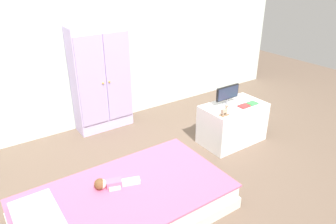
{
  "coord_description": "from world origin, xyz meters",
  "views": [
    {
      "loc": [
        -1.4,
        -2.19,
        1.98
      ],
      "look_at": [
        0.33,
        0.32,
        0.55
      ],
      "focal_mm": 33.86,
      "sensor_mm": 36.0,
      "label": 1
    }
  ],
  "objects_px": {
    "tv_monitor": "(228,93)",
    "book_green": "(252,103)",
    "bed": "(126,204)",
    "book_red": "(244,106)",
    "doll": "(109,184)",
    "tv_stand": "(232,123)",
    "wardrobe": "(101,79)",
    "rocking_horse_toy": "(225,110)"
  },
  "relations": [
    {
      "from": "wardrobe",
      "to": "tv_stand",
      "type": "bearing_deg",
      "value": -47.73
    },
    {
      "from": "tv_stand",
      "to": "tv_monitor",
      "type": "relative_size",
      "value": 2.31
    },
    {
      "from": "tv_stand",
      "to": "bed",
      "type": "bearing_deg",
      "value": -166.08
    },
    {
      "from": "doll",
      "to": "book_red",
      "type": "height_order",
      "value": "book_red"
    },
    {
      "from": "tv_monitor",
      "to": "book_red",
      "type": "bearing_deg",
      "value": -59.66
    },
    {
      "from": "bed",
      "to": "tv_monitor",
      "type": "distance_m",
      "value": 1.75
    },
    {
      "from": "doll",
      "to": "tv_stand",
      "type": "height_order",
      "value": "tv_stand"
    },
    {
      "from": "bed",
      "to": "book_green",
      "type": "distance_m",
      "value": 1.91
    },
    {
      "from": "tv_monitor",
      "to": "bed",
      "type": "bearing_deg",
      "value": -163.18
    },
    {
      "from": "wardrobe",
      "to": "book_green",
      "type": "bearing_deg",
      "value": -45.41
    },
    {
      "from": "doll",
      "to": "tv_monitor",
      "type": "height_order",
      "value": "tv_monitor"
    },
    {
      "from": "book_red",
      "to": "book_green",
      "type": "bearing_deg",
      "value": 0.0
    },
    {
      "from": "bed",
      "to": "book_green",
      "type": "height_order",
      "value": "book_green"
    },
    {
      "from": "doll",
      "to": "book_red",
      "type": "relative_size",
      "value": 3.09
    },
    {
      "from": "bed",
      "to": "book_red",
      "type": "xyz_separation_m",
      "value": [
        1.71,
        0.31,
        0.37
      ]
    },
    {
      "from": "tv_monitor",
      "to": "book_green",
      "type": "height_order",
      "value": "tv_monitor"
    },
    {
      "from": "tv_stand",
      "to": "wardrobe",
      "type": "bearing_deg",
      "value": 132.27
    },
    {
      "from": "rocking_horse_toy",
      "to": "book_red",
      "type": "height_order",
      "value": "rocking_horse_toy"
    },
    {
      "from": "doll",
      "to": "book_red",
      "type": "xyz_separation_m",
      "value": [
        1.8,
        0.17,
        0.2
      ]
    },
    {
      "from": "wardrobe",
      "to": "tv_stand",
      "type": "relative_size",
      "value": 1.76
    },
    {
      "from": "tv_stand",
      "to": "book_red",
      "type": "relative_size",
      "value": 6.11
    },
    {
      "from": "wardrobe",
      "to": "rocking_horse_toy",
      "type": "height_order",
      "value": "wardrobe"
    },
    {
      "from": "book_red",
      "to": "bed",
      "type": "bearing_deg",
      "value": -169.74
    },
    {
      "from": "rocking_horse_toy",
      "to": "wardrobe",
      "type": "bearing_deg",
      "value": 121.22
    },
    {
      "from": "wardrobe",
      "to": "tv_stand",
      "type": "distance_m",
      "value": 1.71
    },
    {
      "from": "doll",
      "to": "tv_stand",
      "type": "xyz_separation_m",
      "value": [
        1.74,
        0.27,
        -0.04
      ]
    },
    {
      "from": "book_red",
      "to": "book_green",
      "type": "distance_m",
      "value": 0.14
    },
    {
      "from": "wardrobe",
      "to": "rocking_horse_toy",
      "type": "distance_m",
      "value": 1.6
    },
    {
      "from": "wardrobe",
      "to": "book_green",
      "type": "height_order",
      "value": "wardrobe"
    },
    {
      "from": "bed",
      "to": "doll",
      "type": "relative_size",
      "value": 4.59
    },
    {
      "from": "bed",
      "to": "book_red",
      "type": "relative_size",
      "value": 14.2
    },
    {
      "from": "rocking_horse_toy",
      "to": "book_red",
      "type": "xyz_separation_m",
      "value": [
        0.34,
        0.04,
        -0.05
      ]
    },
    {
      "from": "bed",
      "to": "wardrobe",
      "type": "height_order",
      "value": "wardrobe"
    },
    {
      "from": "wardrobe",
      "to": "book_red",
      "type": "distance_m",
      "value": 1.78
    },
    {
      "from": "doll",
      "to": "tv_stand",
      "type": "bearing_deg",
      "value": 8.87
    },
    {
      "from": "tv_monitor",
      "to": "doll",
      "type": "bearing_deg",
      "value": -168.4
    },
    {
      "from": "rocking_horse_toy",
      "to": "book_green",
      "type": "xyz_separation_m",
      "value": [
        0.48,
        0.04,
        -0.05
      ]
    },
    {
      "from": "bed",
      "to": "rocking_horse_toy",
      "type": "xyz_separation_m",
      "value": [
        1.37,
        0.27,
        0.42
      ]
    },
    {
      "from": "tv_stand",
      "to": "book_green",
      "type": "height_order",
      "value": "book_green"
    },
    {
      "from": "bed",
      "to": "tv_monitor",
      "type": "relative_size",
      "value": 5.37
    },
    {
      "from": "doll",
      "to": "tv_monitor",
      "type": "xyz_separation_m",
      "value": [
        1.69,
        0.35,
        0.33
      ]
    },
    {
      "from": "bed",
      "to": "wardrobe",
      "type": "distance_m",
      "value": 1.81
    }
  ]
}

